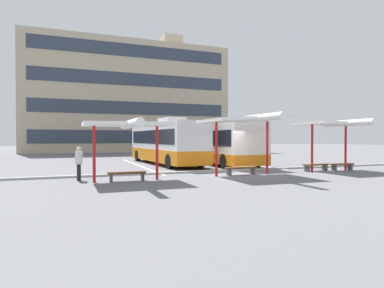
% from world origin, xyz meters
% --- Properties ---
extents(ground_plane, '(160.00, 160.00, 0.00)m').
position_xyz_m(ground_plane, '(0.00, 0.00, 0.00)').
color(ground_plane, slate).
extents(terminal_building, '(30.29, 12.62, 19.30)m').
position_xyz_m(terminal_building, '(0.03, 36.62, 8.29)').
color(terminal_building, tan).
rests_on(terminal_building, ground).
extents(coach_bus_0, '(3.20, 11.34, 3.56)m').
position_xyz_m(coach_bus_0, '(-1.83, 8.02, 1.63)').
color(coach_bus_0, silver).
rests_on(coach_bus_0, ground).
extents(coach_bus_1, '(2.90, 10.31, 3.49)m').
position_xyz_m(coach_bus_1, '(1.99, 6.20, 1.61)').
color(coach_bus_1, silver).
rests_on(coach_bus_1, ground).
extents(lane_stripe_0, '(0.16, 14.00, 0.01)m').
position_xyz_m(lane_stripe_0, '(-4.06, 7.38, 0.00)').
color(lane_stripe_0, white).
rests_on(lane_stripe_0, ground).
extents(lane_stripe_1, '(0.16, 14.00, 0.01)m').
position_xyz_m(lane_stripe_1, '(0.00, 7.38, 0.00)').
color(lane_stripe_1, white).
rests_on(lane_stripe_1, ground).
extents(lane_stripe_2, '(0.16, 14.00, 0.01)m').
position_xyz_m(lane_stripe_2, '(4.06, 7.38, 0.00)').
color(lane_stripe_2, white).
rests_on(lane_stripe_2, ground).
extents(waiting_shelter_0, '(3.97, 4.45, 2.85)m').
position_xyz_m(waiting_shelter_0, '(-6.41, -1.40, 2.63)').
color(waiting_shelter_0, red).
rests_on(waiting_shelter_0, ground).
extents(bench_0, '(1.78, 0.45, 0.45)m').
position_xyz_m(bench_0, '(-6.41, -1.21, 0.34)').
color(bench_0, brown).
rests_on(bench_0, ground).
extents(waiting_shelter_1, '(4.18, 5.30, 3.28)m').
position_xyz_m(waiting_shelter_1, '(-0.03, -1.21, 3.01)').
color(waiting_shelter_1, red).
rests_on(waiting_shelter_1, ground).
extents(bench_1, '(1.91, 0.57, 0.45)m').
position_xyz_m(bench_1, '(-0.03, -0.76, 0.34)').
color(bench_1, brown).
rests_on(bench_1, ground).
extents(waiting_shelter_2, '(3.67, 4.71, 3.10)m').
position_xyz_m(waiting_shelter_2, '(6.26, -0.99, 2.88)').
color(waiting_shelter_2, red).
rests_on(waiting_shelter_2, ground).
extents(bench_2, '(1.91, 0.67, 0.45)m').
position_xyz_m(bench_2, '(5.36, -0.58, 0.34)').
color(bench_2, brown).
rests_on(bench_2, ground).
extents(bench_3, '(1.58, 0.47, 0.45)m').
position_xyz_m(bench_3, '(7.16, -0.87, 0.33)').
color(bench_3, brown).
rests_on(bench_3, ground).
extents(platform_kerb, '(44.00, 0.24, 0.12)m').
position_xyz_m(platform_kerb, '(0.00, 1.18, 0.06)').
color(platform_kerb, '#ADADA8').
rests_on(platform_kerb, ground).
extents(waiting_passenger_0, '(0.36, 0.52, 1.63)m').
position_xyz_m(waiting_passenger_0, '(-8.53, -0.16, 0.94)').
color(waiting_passenger_0, black).
rests_on(waiting_passenger_0, ground).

